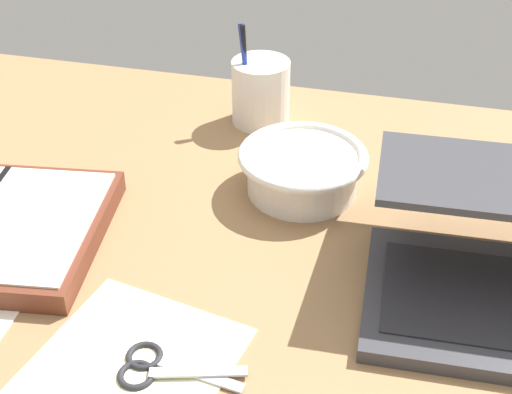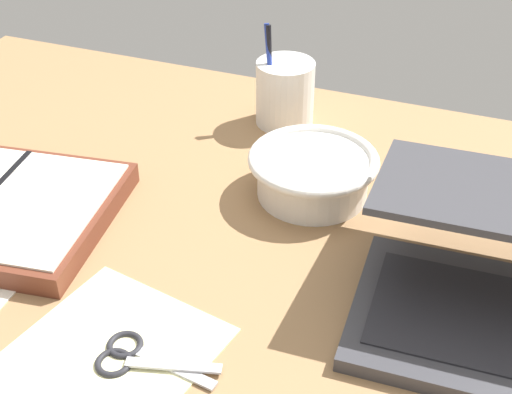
{
  "view_description": "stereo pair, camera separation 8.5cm",
  "coord_description": "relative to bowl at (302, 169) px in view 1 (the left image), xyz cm",
  "views": [
    {
      "loc": [
        18.43,
        -61.7,
        57.78
      ],
      "look_at": [
        1.4,
        5.85,
        9.0
      ],
      "focal_mm": 50.0,
      "sensor_mm": 36.0,
      "label": 1
    },
    {
      "loc": [
        26.52,
        -59.12,
        57.78
      ],
      "look_at": [
        1.4,
        5.85,
        9.0
      ],
      "focal_mm": 50.0,
      "sensor_mm": 36.0,
      "label": 2
    }
  ],
  "objects": [
    {
      "name": "desk_top",
      "position": [
        -4.67,
        -18.63,
        -4.54
      ],
      "size": [
        140.0,
        100.0,
        2.0
      ],
      "primitive_type": "cube",
      "color": "#936D47",
      "rests_on": "ground"
    },
    {
      "name": "bowl",
      "position": [
        0.0,
        0.0,
        0.0
      ],
      "size": [
        17.62,
        17.62,
        6.33
      ],
      "color": "silver",
      "rests_on": "desk_top"
    },
    {
      "name": "pen_cup",
      "position": [
        -10.28,
        17.82,
        1.67
      ],
      "size": [
        9.13,
        9.13,
        16.33
      ],
      "color": "white",
      "rests_on": "desk_top"
    },
    {
      "name": "scissors",
      "position": [
        -8.18,
        -35.23,
        -3.2
      ],
      "size": [
        13.06,
        6.48,
        0.8
      ],
      "rotation": [
        0.0,
        0.0,
        0.06
      ],
      "color": "#B7B7BC",
      "rests_on": "desk_top"
    }
  ]
}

